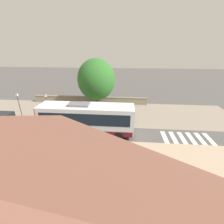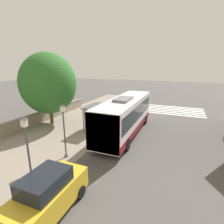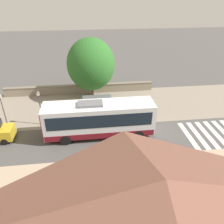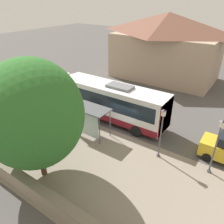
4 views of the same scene
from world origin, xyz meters
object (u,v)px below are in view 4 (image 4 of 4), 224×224
at_px(street_lamp_near, 217,143).
at_px(street_lamp_far, 161,130).
at_px(bus_shelter, 90,113).
at_px(pedestrian, 68,104).
at_px(shade_tree, 33,114).
at_px(bus, 113,102).
at_px(bench, 61,123).

xyz_separation_m(street_lamp_near, street_lamp_far, (-0.41, 3.46, -0.08)).
distance_m(bus_shelter, street_lamp_near, 9.37).
relative_size(pedestrian, shade_tree, 0.23).
bearing_deg(shade_tree, pedestrian, 33.22).
height_order(bus_shelter, shade_tree, shade_tree).
bearing_deg(bus, shade_tree, -177.69).
bearing_deg(bus_shelter, bench, 100.34).
relative_size(bus, street_lamp_far, 2.66).
xyz_separation_m(bus, street_lamp_far, (-2.58, -5.82, 0.45)).
relative_size(bus_shelter, street_lamp_near, 0.76).
height_order(bus_shelter, pedestrian, bus_shelter).
relative_size(bench, shade_tree, 0.21).
bearing_deg(pedestrian, shade_tree, -146.78).
relative_size(bench, street_lamp_far, 0.42).
height_order(pedestrian, bench, pedestrian).
relative_size(street_lamp_far, shade_tree, 0.51).
bearing_deg(bench, street_lamp_near, -82.48).
bearing_deg(pedestrian, street_lamp_near, -92.52).
xyz_separation_m(pedestrian, shade_tree, (-6.94, -4.54, 3.44)).
bearing_deg(bus_shelter, shade_tree, -176.02).
xyz_separation_m(street_lamp_near, shade_tree, (-6.34, 8.94, 2.09)).
bearing_deg(bench, bus_shelter, -79.66).
bearing_deg(bench, shade_tree, -144.61).
relative_size(bus_shelter, bench, 1.87).
distance_m(pedestrian, bench, 2.58).
bearing_deg(shade_tree, street_lamp_far, -42.73).
xyz_separation_m(bus_shelter, pedestrian, (1.67, 4.18, -1.02)).
xyz_separation_m(bus, shade_tree, (-8.51, -0.34, 2.63)).
relative_size(street_lamp_near, street_lamp_far, 1.04).
relative_size(bus, street_lamp_near, 2.56).
distance_m(bus, bus_shelter, 3.25).
xyz_separation_m(bench, street_lamp_far, (1.21, -8.83, 1.85)).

